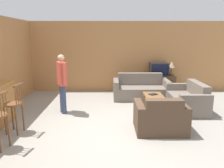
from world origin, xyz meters
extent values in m
plane|color=gray|center=(0.00, 0.00, 0.00)|extent=(24.00, 24.00, 0.00)
cube|color=#B27A47|center=(0.00, 3.74, 1.30)|extent=(9.40, 0.08, 2.60)
cylinder|color=brown|center=(-2.10, -0.65, 0.31)|extent=(0.04, 0.04, 0.62)
cylinder|color=brown|center=(-2.08, -0.68, 0.85)|extent=(0.02, 0.02, 0.37)
cylinder|color=brown|center=(-2.10, -0.75, 0.85)|extent=(0.02, 0.02, 0.37)
cylinder|color=brown|center=(-2.11, -0.82, 0.85)|extent=(0.02, 0.02, 0.37)
cube|color=brown|center=(-2.11, -0.78, 1.06)|extent=(0.11, 0.31, 0.04)
cylinder|color=brown|center=(-2.26, -0.05, 0.64)|extent=(0.42, 0.42, 0.04)
cylinder|color=brown|center=(-2.36, 0.10, 0.31)|extent=(0.04, 0.04, 0.62)
cylinder|color=brown|center=(-2.40, -0.15, 0.31)|extent=(0.04, 0.04, 0.62)
cylinder|color=brown|center=(-2.11, 0.06, 0.31)|extent=(0.04, 0.04, 0.62)
cylinder|color=brown|center=(-2.15, -0.19, 0.31)|extent=(0.04, 0.04, 0.62)
cylinder|color=brown|center=(-2.08, 0.04, 0.85)|extent=(0.02, 0.02, 0.37)
cylinder|color=brown|center=(-2.10, -0.04, 0.85)|extent=(0.02, 0.02, 0.37)
cylinder|color=brown|center=(-2.11, -0.11, 0.85)|extent=(0.02, 0.02, 0.37)
cylinder|color=brown|center=(-2.12, -0.18, 0.85)|extent=(0.02, 0.02, 0.37)
cube|color=brown|center=(-2.10, -0.07, 1.06)|extent=(0.09, 0.31, 0.04)
cube|color=#70665B|center=(0.83, 2.59, 0.21)|extent=(1.51, 0.90, 0.42)
cube|color=#70665B|center=(0.83, 2.93, 0.62)|extent=(1.51, 0.22, 0.40)
cube|color=#70665B|center=(-0.01, 2.59, 0.32)|extent=(0.16, 0.90, 0.64)
cube|color=#70665B|center=(1.66, 2.59, 0.32)|extent=(0.16, 0.90, 0.64)
cube|color=#4C3828|center=(0.90, 0.05, 0.21)|extent=(0.76, 0.85, 0.42)
cube|color=#4C3828|center=(0.90, -0.27, 0.61)|extent=(0.76, 0.22, 0.38)
cube|color=#4C3828|center=(1.36, 0.05, 0.31)|extent=(0.16, 0.85, 0.63)
cube|color=#4C3828|center=(0.43, 0.05, 0.31)|extent=(0.16, 0.85, 0.63)
cube|color=#70665B|center=(1.95, 1.45, 0.21)|extent=(0.83, 1.19, 0.42)
cube|color=#70665B|center=(2.26, 1.45, 0.60)|extent=(0.22, 1.19, 0.37)
cube|color=#70665B|center=(1.95, 2.12, 0.31)|extent=(0.83, 0.16, 0.62)
cube|color=#70665B|center=(1.95, 0.77, 0.31)|extent=(0.83, 0.16, 0.62)
cube|color=brown|center=(1.04, 1.46, 0.39)|extent=(0.52, 0.93, 0.04)
cube|color=brown|center=(0.82, 1.04, 0.19)|extent=(0.06, 0.06, 0.38)
cube|color=brown|center=(1.26, 1.04, 0.19)|extent=(0.06, 0.06, 0.38)
cube|color=brown|center=(0.82, 1.89, 0.19)|extent=(0.06, 0.06, 0.38)
cube|color=brown|center=(1.26, 1.89, 0.19)|extent=(0.06, 0.06, 0.38)
cube|color=#513823|center=(1.58, 3.42, 0.33)|extent=(1.21, 0.44, 0.65)
cube|color=black|center=(1.58, 3.42, 0.88)|extent=(0.65, 0.46, 0.46)
cube|color=black|center=(1.58, 3.19, 0.88)|extent=(0.58, 0.01, 0.39)
cube|color=black|center=(1.03, 1.57, 0.42)|extent=(0.26, 0.24, 0.03)
cylinder|color=brown|center=(2.04, 3.42, 0.67)|extent=(0.16, 0.16, 0.02)
cylinder|color=brown|center=(2.04, 3.42, 0.80)|extent=(0.03, 0.03, 0.25)
cone|color=tan|center=(2.04, 3.42, 1.04)|extent=(0.25, 0.25, 0.23)
cylinder|color=#384260|center=(-1.51, 1.29, 0.39)|extent=(0.14, 0.14, 0.78)
cylinder|color=#384260|center=(-1.45, 1.15, 0.39)|extent=(0.14, 0.14, 0.78)
cube|color=#CC4C3D|center=(-1.48, 1.22, 1.08)|extent=(0.34, 0.47, 0.61)
cylinder|color=#CC4C3D|center=(-1.58, 1.44, 1.11)|extent=(0.09, 0.09, 0.57)
cylinder|color=#CC4C3D|center=(-1.38, 1.00, 1.11)|extent=(0.09, 0.09, 0.57)
sphere|color=tan|center=(-1.48, 1.22, 1.50)|extent=(0.18, 0.18, 0.18)
camera|label=1|loc=(-0.19, -4.48, 2.03)|focal=35.00mm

